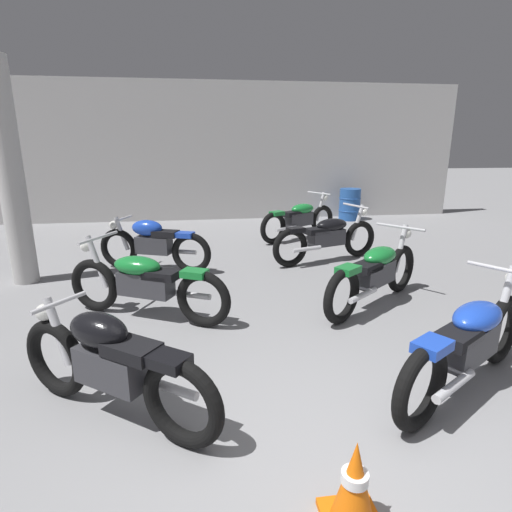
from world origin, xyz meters
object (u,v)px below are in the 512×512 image
Objects in this scene: motorcycle_left_row_0 at (111,364)px; motorcycle_left_row_2 at (153,243)px; motorcycle_right_row_0 at (470,342)px; motorcycle_right_row_1 at (376,272)px; motorcycle_right_row_3 at (300,218)px; traffic_cone at (354,486)px; motorcycle_left_row_1 at (145,282)px; oil_drum at (350,204)px; support_pillar at (10,175)px; motorcycle_right_row_2 at (327,237)px.

motorcycle_left_row_0 is 3.83m from motorcycle_left_row_2.
motorcycle_right_row_0 and motorcycle_right_row_1 have the same top height.
traffic_cone is (-1.40, -6.92, -0.19)m from motorcycle_right_row_3.
traffic_cone is (1.45, -3.02, -0.19)m from motorcycle_left_row_1.
oil_drum is (1.91, 2.05, -0.03)m from motorcycle_right_row_3.
motorcycle_left_row_1 and motorcycle_right_row_1 have the same top height.
motorcycle_right_row_0 reaches higher than motorcycle_left_row_0.
support_pillar is 1.67× the size of motorcycle_right_row_3.
motorcycle_left_row_1 and motorcycle_right_row_3 have the same top height.
motorcycle_right_row_2 is at bearing -88.30° from motorcycle_right_row_3.
motorcycle_left_row_1 is at bearing -144.40° from motorcycle_right_row_2.
traffic_cone is at bearing -110.26° from oil_drum.
motorcycle_right_row_0 is 3.99m from motorcycle_right_row_2.
support_pillar reaches higher than motorcycle_left_row_2.
support_pillar is 5.93m from traffic_cone.
traffic_cone is at bearing -115.43° from motorcycle_right_row_1.
oil_drum is (4.79, 7.82, -0.03)m from motorcycle_left_row_0.
support_pillar is 1.53× the size of motorcycle_right_row_2.
motorcycle_right_row_3 reaches higher than motorcycle_left_row_2.
motorcycle_right_row_0 is at bearing -90.49° from motorcycle_right_row_1.
motorcycle_right_row_1 reaches higher than traffic_cone.
motorcycle_left_row_1 is at bearing -128.65° from oil_drum.
support_pillar reaches higher than motorcycle_left_row_1.
motorcycle_right_row_3 is at bearing 90.50° from motorcycle_right_row_1.
motorcycle_left_row_0 is 0.93× the size of motorcycle_right_row_1.
support_pillar is 6.11m from motorcycle_right_row_0.
motorcycle_right_row_0 is at bearing -90.53° from motorcycle_right_row_2.
support_pillar reaches higher than motorcycle_right_row_0.
motorcycle_left_row_2 is 4.87m from motorcycle_right_row_0.
motorcycle_right_row_2 is at bearing 89.44° from motorcycle_right_row_1.
motorcycle_left_row_0 is 1.88m from traffic_cone.
motorcycle_right_row_2 is (4.88, 0.44, -1.15)m from support_pillar.
motorcycle_right_row_3 is at bearing 33.59° from motorcycle_left_row_2.
support_pillar is 5.45m from motorcycle_right_row_3.
motorcycle_left_row_1 is at bearing 89.12° from motorcycle_left_row_0.
motorcycle_left_row_1 is 3.36m from traffic_cone.
motorcycle_right_row_1 is at bearing -89.50° from motorcycle_right_row_3.
oil_drum is at bearing 64.38° from motorcycle_right_row_2.
traffic_cone is at bearing -53.69° from support_pillar.
motorcycle_right_row_2 is at bearing 53.44° from motorcycle_left_row_0.
motorcycle_right_row_0 is (2.96, -3.87, -0.01)m from motorcycle_left_row_2.
motorcycle_right_row_1 is 6.24m from oil_drum.
motorcycle_left_row_2 is 6.28m from oil_drum.
motorcycle_right_row_3 is at bearing -133.03° from oil_drum.
support_pillar reaches higher than traffic_cone.
motorcycle_right_row_2 is 1.83m from motorcycle_right_row_3.
support_pillar is at bearing -147.37° from oil_drum.
motorcycle_right_row_3 is (4.83, 2.27, -1.15)m from support_pillar.
motorcycle_left_row_1 is at bearing -87.32° from motorcycle_left_row_2.
motorcycle_right_row_3 is 7.07m from traffic_cone.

